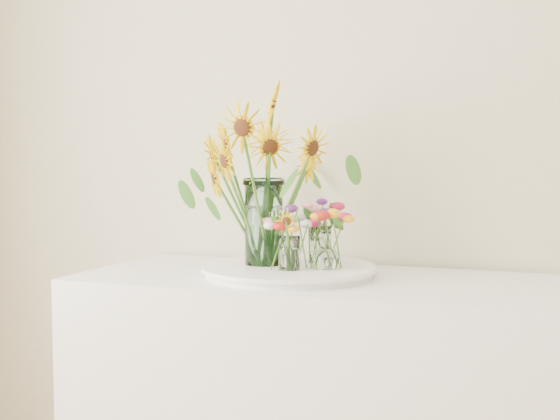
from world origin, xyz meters
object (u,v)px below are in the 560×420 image
object	(u,v)px
small_vase_b	(326,251)
small_vase_c	(320,245)
tray	(289,272)
mason_jar	(264,222)
small_vase_a	(289,254)

from	to	relation	value
small_vase_b	small_vase_c	distance (m)	0.13
tray	small_vase_c	world-z (taller)	small_vase_c
mason_jar	tray	bearing A→B (deg)	0.54
tray	small_vase_a	size ratio (longest dim) A/B	4.79
small_vase_b	tray	bearing A→B (deg)	170.29
small_vase_a	small_vase_b	distance (m)	0.11
small_vase_c	tray	bearing A→B (deg)	-123.10
small_vase_a	small_vase_c	world-z (taller)	small_vase_c
small_vase_b	small_vase_c	size ratio (longest dim) A/B	0.96
small_vase_a	small_vase_b	world-z (taller)	small_vase_b
tray	mason_jar	world-z (taller)	mason_jar
small_vase_c	small_vase_a	bearing A→B (deg)	-101.82
tray	small_vase_b	distance (m)	0.14
tray	mason_jar	size ratio (longest dim) A/B	1.86
tray	mason_jar	xyz separation A→B (m)	(-0.08, -0.00, 0.14)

